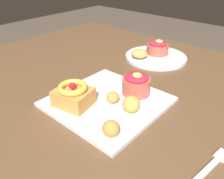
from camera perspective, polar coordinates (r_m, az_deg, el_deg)
The scene contains 11 objects.
dining_table at distance 0.81m, azimuth 1.34°, elevation -4.56°, with size 1.43×1.15×0.73m.
front_plate at distance 0.68m, azimuth -1.11°, elevation -3.11°, with size 0.31×0.31×0.01m, color silver.
cake_slice at distance 0.65m, azimuth -9.73°, elevation -1.37°, with size 0.12×0.11×0.07m.
berry_ramekin at distance 0.70m, azimuth 6.03°, elevation 1.35°, with size 0.09×0.09×0.07m.
fritter_front at distance 0.66m, azimuth 0.23°, elevation -1.98°, with size 0.04×0.04×0.03m, color #BC7F38.
fritter_middle at distance 0.62m, azimuth 4.90°, elevation -3.71°, with size 0.05×0.05×0.05m, color gold.
fritter_back at distance 0.54m, azimuth -0.24°, elevation -9.83°, with size 0.04×0.04×0.04m, color #BC7F38.
back_plate at distance 1.01m, azimuth 10.97°, elevation 8.07°, with size 0.26×0.26×0.01m, color silver.
back_ramekin at distance 1.03m, azimuth 11.44°, elevation 10.36°, with size 0.09×0.09×0.07m.
back_pastry at distance 0.97m, azimuth 6.98°, elevation 8.94°, with size 0.07×0.07×0.04m, color #C68E47.
fork at distance 0.55m, azimuth 24.36°, elevation -16.54°, with size 0.04×0.13×0.00m.
Camera 1 is at (0.42, -0.51, 1.11)m, focal length 36.22 mm.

